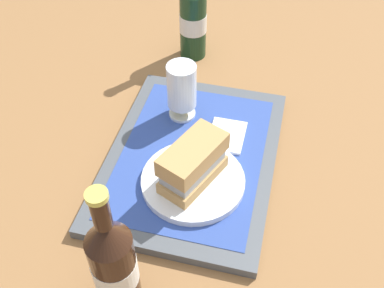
% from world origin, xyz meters
% --- Properties ---
extents(ground_plane, '(3.00, 3.00, 0.00)m').
position_xyz_m(ground_plane, '(0.00, 0.00, 0.00)').
color(ground_plane, olive).
extents(tray, '(0.44, 0.32, 0.02)m').
position_xyz_m(tray, '(0.00, 0.00, 0.01)').
color(tray, '#4C5156').
rests_on(tray, ground_plane).
extents(placemat, '(0.38, 0.27, 0.00)m').
position_xyz_m(placemat, '(0.00, 0.00, 0.02)').
color(placemat, '#2D4793').
rests_on(placemat, tray).
extents(plate, '(0.19, 0.19, 0.01)m').
position_xyz_m(plate, '(-0.07, -0.02, 0.03)').
color(plate, white).
rests_on(plate, placemat).
extents(sandwich, '(0.14, 0.11, 0.08)m').
position_xyz_m(sandwich, '(-0.07, -0.02, 0.08)').
color(sandwich, tan).
rests_on(sandwich, plate).
extents(beer_glass, '(0.06, 0.06, 0.12)m').
position_xyz_m(beer_glass, '(0.11, 0.05, 0.09)').
color(beer_glass, silver).
rests_on(beer_glass, placemat).
extents(napkin_folded, '(0.09, 0.07, 0.01)m').
position_xyz_m(napkin_folded, '(0.06, -0.06, 0.02)').
color(napkin_folded, white).
rests_on(napkin_folded, placemat).
extents(beer_bottle, '(0.07, 0.07, 0.27)m').
position_xyz_m(beer_bottle, '(0.35, 0.08, 0.10)').
color(beer_bottle, '#19381E').
rests_on(beer_bottle, ground_plane).
extents(second_bottle, '(0.07, 0.07, 0.27)m').
position_xyz_m(second_bottle, '(-0.30, 0.04, 0.10)').
color(second_bottle, black).
rests_on(second_bottle, ground_plane).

